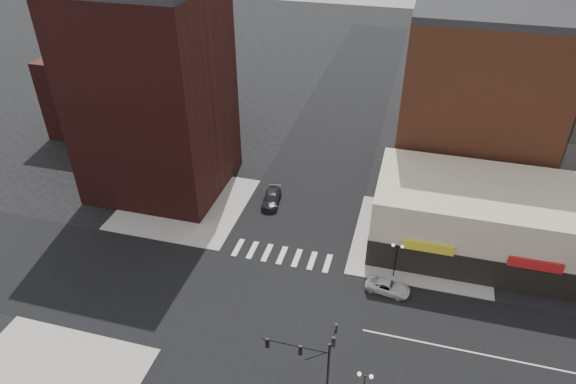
% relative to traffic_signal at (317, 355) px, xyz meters
% --- Properties ---
extents(ground, '(240.00, 240.00, 0.00)m').
position_rel_traffic_signal_xyz_m(ground, '(-7.24, 7.83, -4.96)').
color(ground, black).
rests_on(ground, ground).
extents(road_ew, '(200.00, 14.00, 0.02)m').
position_rel_traffic_signal_xyz_m(road_ew, '(-7.24, 7.83, -4.95)').
color(road_ew, black).
rests_on(road_ew, ground).
extents(road_ns, '(14.00, 200.00, 0.02)m').
position_rel_traffic_signal_xyz_m(road_ns, '(-7.24, 7.83, -4.95)').
color(road_ns, black).
rests_on(road_ns, ground).
extents(sidewalk_nw, '(15.00, 15.00, 0.12)m').
position_rel_traffic_signal_xyz_m(sidewalk_nw, '(-21.74, 22.33, -4.90)').
color(sidewalk_nw, gray).
rests_on(sidewalk_nw, ground).
extents(sidewalk_ne, '(15.00, 15.00, 0.12)m').
position_rel_traffic_signal_xyz_m(sidewalk_ne, '(7.26, 22.33, -4.90)').
color(sidewalk_ne, gray).
rests_on(sidewalk_ne, ground).
extents(building_nw, '(16.00, 15.00, 25.00)m').
position_rel_traffic_signal_xyz_m(building_nw, '(-26.24, 26.33, 7.54)').
color(building_nw, '#351210').
rests_on(building_nw, ground).
extents(building_nw_low, '(20.00, 18.00, 12.00)m').
position_rel_traffic_signal_xyz_m(building_nw_low, '(-39.24, 41.83, 1.04)').
color(building_nw_low, '#351210').
rests_on(building_nw_low, ground).
extents(building_ne_midrise, '(18.00, 15.00, 22.00)m').
position_rel_traffic_signal_xyz_m(building_ne_midrise, '(11.76, 37.33, 6.04)').
color(building_ne_midrise, brown).
rests_on(building_ne_midrise, ground).
extents(building_ne_row, '(24.20, 12.20, 8.00)m').
position_rel_traffic_signal_xyz_m(building_ne_row, '(13.76, 22.83, -1.66)').
color(building_ne_row, '#B6AF90').
rests_on(building_ne_row, ground).
extents(traffic_signal, '(5.59, 3.09, 7.77)m').
position_rel_traffic_signal_xyz_m(traffic_signal, '(0.00, 0.00, 0.00)').
color(traffic_signal, black).
rests_on(traffic_signal, ground).
extents(street_lamp_se_a, '(1.22, 0.32, 4.16)m').
position_rel_traffic_signal_xyz_m(street_lamp_se_a, '(3.76, -0.17, -1.67)').
color(street_lamp_se_a, black).
rests_on(street_lamp_se_a, sidewalk_se).
extents(street_lamp_ne, '(1.22, 0.32, 4.16)m').
position_rel_traffic_signal_xyz_m(street_lamp_ne, '(4.76, 15.83, -1.67)').
color(street_lamp_ne, black).
rests_on(street_lamp_ne, sidewalk_ne).
extents(white_suv, '(4.65, 2.60, 1.23)m').
position_rel_traffic_signal_xyz_m(white_suv, '(4.41, 13.53, -4.35)').
color(white_suv, silver).
rests_on(white_suv, ground).
extents(dark_sedan_north, '(2.59, 5.15, 1.44)m').
position_rel_traffic_signal_xyz_m(dark_sedan_north, '(-11.30, 25.34, -4.24)').
color(dark_sedan_north, black).
rests_on(dark_sedan_north, ground).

